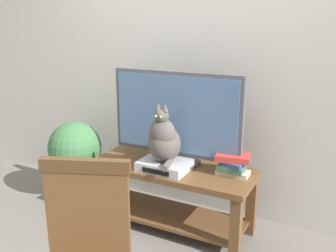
% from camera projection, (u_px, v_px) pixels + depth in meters
% --- Properties ---
extents(back_wall, '(7.00, 0.12, 2.80)m').
position_uv_depth(back_wall, '(197.00, 43.00, 3.01)').
color(back_wall, beige).
rests_on(back_wall, ground).
extents(tv_stand, '(1.26, 0.49, 0.51)m').
position_uv_depth(tv_stand, '(171.00, 186.00, 2.85)').
color(tv_stand, brown).
rests_on(tv_stand, ground).
extents(tv, '(1.04, 0.20, 0.71)m').
position_uv_depth(tv, '(176.00, 117.00, 2.77)').
color(tv, '#4C4C51').
rests_on(tv, tv_stand).
extents(media_box, '(0.36, 0.28, 0.07)m').
position_uv_depth(media_box, '(165.00, 165.00, 2.73)').
color(media_box, '#BCBCC1').
rests_on(media_box, tv_stand).
extents(cat, '(0.24, 0.32, 0.44)m').
position_uv_depth(cat, '(164.00, 140.00, 2.66)').
color(cat, '#514C47').
rests_on(cat, media_box).
extents(book_stack, '(0.26, 0.20, 0.15)m').
position_uv_depth(book_stack, '(233.00, 164.00, 2.62)').
color(book_stack, beige).
rests_on(book_stack, tv_stand).
extents(potted_plant, '(0.46, 0.46, 0.74)m').
position_uv_depth(potted_plant, '(75.00, 154.00, 3.26)').
color(potted_plant, '#47474C').
rests_on(potted_plant, ground).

